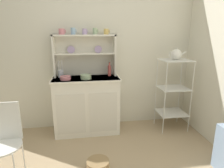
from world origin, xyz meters
name	(u,v)px	position (x,y,z in m)	size (l,w,h in m)	color
wall_back	(91,49)	(0.00, 1.62, 1.25)	(3.84, 0.05, 2.50)	silver
hutch_cabinet	(87,104)	(-0.10, 1.37, 0.44)	(0.98, 0.45, 0.86)	white
hutch_shelf_unit	(85,52)	(-0.10, 1.53, 1.22)	(0.92, 0.18, 0.62)	silver
bakers_rack	(173,87)	(1.23, 1.27, 0.69)	(0.43, 0.38, 1.11)	silver
wire_chair	(3,137)	(-0.93, 0.39, 0.52)	(0.36, 0.36, 0.85)	white
floor_basket	(98,166)	(-0.02, 0.42, 0.07)	(0.25, 0.25, 0.13)	#93754C
cup_rose_0	(62,32)	(-0.41, 1.49, 1.51)	(0.10, 0.08, 0.08)	#D17A84
cup_sky_1	(73,31)	(-0.25, 1.49, 1.52)	(0.08, 0.07, 0.09)	#8EB2D1
cup_lilac_2	(85,32)	(-0.09, 1.49, 1.51)	(0.08, 0.07, 0.08)	#B79ECC
cup_sage_3	(95,31)	(0.06, 1.49, 1.52)	(0.08, 0.06, 0.09)	#9EB78E
cup_gold_4	(106,32)	(0.22, 1.49, 1.51)	(0.08, 0.07, 0.08)	#DBB760
bowl_mixing_large	(65,78)	(-0.39, 1.29, 0.88)	(0.15, 0.15, 0.05)	#D17A84
bowl_floral_medium	(86,77)	(-0.10, 1.29, 0.89)	(0.15, 0.15, 0.06)	#9EB78E
jam_bottle	(109,70)	(0.26, 1.45, 0.94)	(0.05, 0.05, 0.21)	#B74C47
utensil_jar	(61,73)	(-0.46, 1.45, 0.92)	(0.08, 0.08, 0.25)	#B2B7C6
porcelain_teapot	(176,54)	(1.23, 1.27, 1.19)	(0.25, 0.16, 0.18)	white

